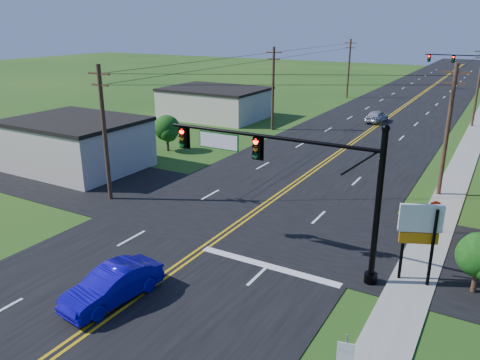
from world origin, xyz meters
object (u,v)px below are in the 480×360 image
Objects in this scene: signal_mast_far at (458,64)px; route_sign at (345,359)px; signal_mast_main at (285,171)px; blue_car at (113,286)px; stop_sign at (435,210)px.

route_sign is at bearing -86.11° from signal_mast_far.
blue_car is at bearing -124.22° from signal_mast_main.
blue_car is (-4.87, -79.01, -3.79)m from signal_mast_far.
blue_car is at bearing 165.31° from route_sign.
stop_sign is (5.97, -64.87, -3.11)m from signal_mast_far.
signal_mast_far is at bearing 80.10° from route_sign.
signal_mast_far reaches higher than route_sign.
route_sign is (5.38, -79.18, -3.25)m from signal_mast_far.
stop_sign is at bearing 49.60° from signal_mast_main.
route_sign reaches higher than stop_sign.
stop_sign reaches higher than blue_car.
signal_mast_main reaches higher than route_sign.
route_sign is (10.25, -0.16, 0.54)m from blue_car.
signal_mast_main reaches higher than blue_car.
signal_mast_far is 65.22m from stop_sign.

